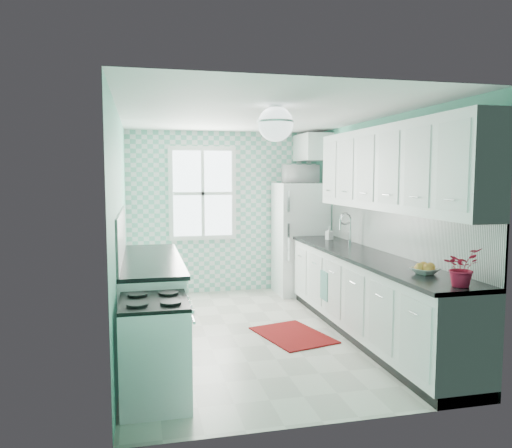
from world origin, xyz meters
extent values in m
cube|color=beige|center=(0.00, 0.00, -0.01)|extent=(3.00, 4.40, 0.02)
cube|color=white|center=(0.00, 0.00, 2.51)|extent=(3.00, 4.40, 0.02)
cube|color=#67CBAC|center=(0.00, 2.21, 1.25)|extent=(3.00, 0.02, 2.50)
cube|color=#67CBAC|center=(0.00, -2.21, 1.25)|extent=(3.00, 0.02, 2.50)
cube|color=#67CBAC|center=(-1.51, 0.00, 1.25)|extent=(0.02, 4.40, 2.50)
cube|color=#67CBAC|center=(1.51, 0.00, 1.25)|extent=(0.02, 4.40, 2.50)
cube|color=#74C4AB|center=(0.00, 2.19, 1.25)|extent=(3.00, 0.01, 2.50)
cube|color=white|center=(-0.35, 2.17, 1.55)|extent=(1.04, 0.05, 1.44)
cube|color=white|center=(-0.35, 2.15, 1.55)|extent=(0.90, 0.02, 1.30)
cube|color=white|center=(1.49, -0.40, 1.20)|extent=(0.02, 3.60, 0.51)
cube|color=white|center=(-1.49, -0.07, 1.20)|extent=(0.02, 2.15, 0.51)
cube|color=white|center=(1.33, -0.60, 1.90)|extent=(0.33, 3.20, 0.90)
cube|color=white|center=(1.30, 1.83, 2.25)|extent=(0.40, 0.74, 0.40)
cylinder|color=silver|center=(0.00, -0.80, 2.48)|extent=(0.14, 0.14, 0.04)
cylinder|color=silver|center=(0.00, -0.80, 2.41)|extent=(0.02, 0.02, 0.12)
sphere|color=white|center=(0.00, -0.80, 2.32)|extent=(0.34, 0.34, 0.34)
cube|color=white|center=(1.20, -0.40, 0.45)|extent=(0.60, 3.60, 0.90)
cube|color=black|center=(1.19, -0.40, 0.92)|extent=(0.63, 3.60, 0.04)
cube|color=white|center=(-1.20, -0.07, 0.45)|extent=(0.60, 2.15, 0.90)
cube|color=black|center=(-1.19, -0.07, 0.92)|extent=(0.63, 2.15, 0.04)
cube|color=white|center=(1.11, 1.80, 0.85)|extent=(0.74, 0.70, 1.71)
cube|color=silver|center=(1.11, 1.45, 1.25)|extent=(0.73, 0.01, 0.02)
cube|color=silver|center=(0.81, 1.43, 1.45)|extent=(0.03, 0.03, 0.30)
cube|color=silver|center=(0.81, 1.43, 0.85)|extent=(0.03, 0.03, 0.54)
cube|color=white|center=(-1.20, -1.53, 0.42)|extent=(0.54, 0.68, 0.81)
cube|color=black|center=(-1.20, -1.53, 0.82)|extent=(0.54, 0.68, 0.03)
cube|color=black|center=(-0.93, -1.53, 0.47)|extent=(0.01, 0.45, 0.27)
cube|color=silver|center=(1.20, 0.48, 0.92)|extent=(0.44, 0.37, 0.12)
cylinder|color=silver|center=(1.36, 0.48, 1.12)|extent=(0.02, 0.02, 0.30)
torus|color=silver|center=(1.30, 0.48, 1.31)|extent=(0.16, 0.02, 0.16)
cube|color=maroon|center=(0.38, -0.19, 0.01)|extent=(0.87, 1.08, 0.02)
cube|color=#5FADA2|center=(0.89, 0.16, 0.48)|extent=(0.07, 0.23, 0.36)
imported|color=white|center=(1.20, -1.53, 0.97)|extent=(0.28, 0.28, 0.06)
imported|color=#BC1509|center=(1.20, -2.05, 1.10)|extent=(0.35, 0.33, 0.31)
imported|color=#98AFBA|center=(1.25, 0.93, 1.03)|extent=(0.10, 0.10, 0.18)
imported|color=silver|center=(1.11, 1.80, 1.85)|extent=(0.50, 0.34, 0.28)
camera|label=1|loc=(-1.28, -5.50, 1.83)|focal=35.00mm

